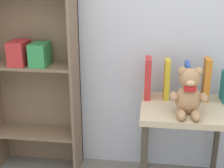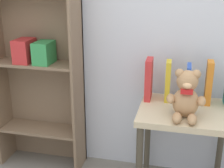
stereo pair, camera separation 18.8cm
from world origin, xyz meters
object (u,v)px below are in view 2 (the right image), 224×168
teddy_bear (186,96)px  bookshelf_side (37,50)px  book_standing_yellow (168,81)px  book_standing_orange (209,83)px  book_standing_red (148,79)px  book_standing_blue (188,84)px  display_table (185,125)px

teddy_bear → bookshelf_side: bearing=164.5°
book_standing_yellow → book_standing_orange: 0.24m
book_standing_red → bookshelf_side: bearing=175.1°
book_standing_yellow → book_standing_orange: bearing=-1.4°
teddy_bear → book_standing_blue: 0.23m
bookshelf_side → display_table: bearing=-9.7°
teddy_bear → book_standing_blue: teddy_bear is taller
display_table → book_standing_red: size_ratio=2.27×
book_standing_red → book_standing_orange: size_ratio=0.98×
book_standing_orange → teddy_bear: bearing=-119.1°
teddy_bear → book_standing_orange: teddy_bear is taller
bookshelf_side → teddy_bear: size_ratio=5.61×
display_table → book_standing_orange: 0.30m
bookshelf_side → book_standing_red: 0.78m
bookshelf_side → book_standing_red: bookshelf_side is taller
display_table → teddy_bear: (-0.01, -0.11, 0.23)m
book_standing_red → book_standing_yellow: bearing=0.9°
bookshelf_side → book_standing_orange: (1.14, -0.04, -0.13)m
display_table → book_standing_red: book_standing_red is taller
book_standing_yellow → display_table: bearing=-48.5°
display_table → teddy_bear: teddy_bear is taller
teddy_bear → book_standing_yellow: teddy_bear is taller
display_table → book_standing_orange: bearing=47.1°
teddy_bear → book_standing_blue: bearing=87.9°
display_table → book_standing_blue: 0.25m
bookshelf_side → book_standing_yellow: 0.90m
book_standing_red → book_standing_orange: (0.37, 0.01, 0.00)m
book_standing_red → book_standing_blue: 0.24m
book_standing_red → book_standing_yellow: (0.12, 0.00, -0.00)m
book_standing_blue → bookshelf_side: bearing=177.2°
bookshelf_side → book_standing_blue: 1.03m
teddy_bear → book_standing_yellow: size_ratio=1.08×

